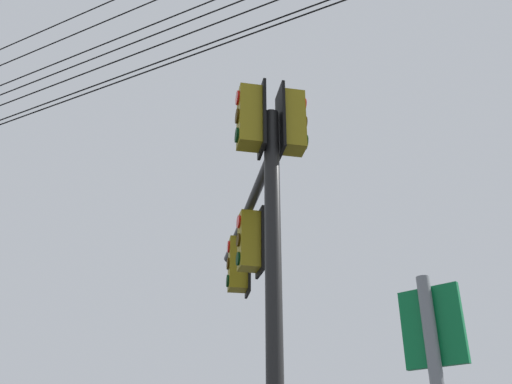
% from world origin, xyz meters
% --- Properties ---
extents(signal_mast_assembly, '(2.52, 3.76, 6.55)m').
position_xyz_m(signal_mast_assembly, '(0.48, -1.59, 4.67)').
color(signal_mast_assembly, black).
rests_on(signal_mast_assembly, ground).
extents(overhead_wire_span, '(10.31, 26.72, 2.14)m').
position_xyz_m(overhead_wire_span, '(1.37, -2.12, 8.54)').
color(overhead_wire_span, black).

